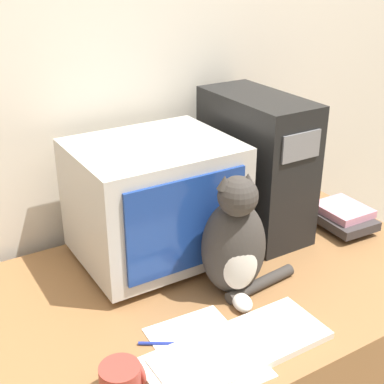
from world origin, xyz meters
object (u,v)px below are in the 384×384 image
keyboard (236,348)px  crt_monitor (155,201)px  computer_tower (255,164)px  pen (171,344)px  cat (235,244)px  book_stack (342,217)px  mug (121,380)px

keyboard → crt_monitor: bearing=85.3°
crt_monitor → keyboard: (-0.04, -0.48, -0.18)m
crt_monitor → computer_tower: 0.38m
crt_monitor → pen: crt_monitor is taller
crt_monitor → keyboard: bearing=-94.7°
cat → keyboard: bearing=-106.9°
computer_tower → cat: computer_tower is taller
computer_tower → book_stack: 0.36m
keyboard → mug: size_ratio=4.85×
crt_monitor → book_stack: 0.68m
cat → mug: size_ratio=3.78×
mug → cat: bearing=23.3°
computer_tower → book_stack: size_ratio=2.15×
book_stack → computer_tower: bearing=147.1°
keyboard → cat: bearing=56.1°
book_stack → pen: (-0.80, -0.22, -0.04)m
computer_tower → cat: 0.40m
crt_monitor → keyboard: crt_monitor is taller
keyboard → cat: (0.14, 0.21, 0.14)m
crt_monitor → mug: 0.59m
cat → book_stack: bearing=29.0°
computer_tower → mug: computer_tower is taller
computer_tower → cat: bearing=-134.7°
keyboard → cat: size_ratio=1.28×
crt_monitor → book_stack: (0.64, -0.16, -0.15)m
keyboard → pen: size_ratio=3.37×
computer_tower → pen: (-0.54, -0.39, -0.23)m
computer_tower → keyboard: (-0.42, -0.49, -0.22)m
computer_tower → cat: (-0.28, -0.28, -0.08)m
crt_monitor → mug: (-0.33, -0.46, -0.16)m
book_stack → mug: bearing=-162.8°
cat → pen: 0.32m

